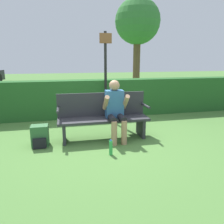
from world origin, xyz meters
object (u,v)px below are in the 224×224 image
at_px(water_bottle, 111,148).
at_px(park_bench, 103,116).
at_px(backpack, 40,136).
at_px(person_seated, 115,108).
at_px(tree, 138,23).
at_px(signpost, 106,72).

bearing_deg(water_bottle, park_bench, 88.57).
bearing_deg(backpack, person_seated, 2.00).
relative_size(park_bench, water_bottle, 6.67).
distance_m(park_bench, backpack, 1.29).
xyz_separation_m(water_bottle, tree, (2.65, 6.62, 3.03)).
bearing_deg(person_seated, water_bottle, -108.93).
distance_m(person_seated, backpack, 1.55).
bearing_deg(tree, person_seated, -112.17).
bearing_deg(tree, water_bottle, -111.81).
relative_size(backpack, signpost, 0.17).
relative_size(signpost, tree, 0.54).
height_order(person_seated, tree, tree).
relative_size(backpack, tree, 0.09).
xyz_separation_m(signpost, tree, (2.31, 4.39, 1.89)).
bearing_deg(tree, signpost, -117.80).
bearing_deg(park_bench, tree, 65.46).
xyz_separation_m(park_bench, signpost, (0.32, 1.37, 0.81)).
distance_m(park_bench, person_seated, 0.33).
bearing_deg(park_bench, backpack, -171.76).
bearing_deg(person_seated, tree, 67.83).
height_order(park_bench, water_bottle, park_bench).
xyz_separation_m(person_seated, tree, (2.40, 5.89, 2.50)).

